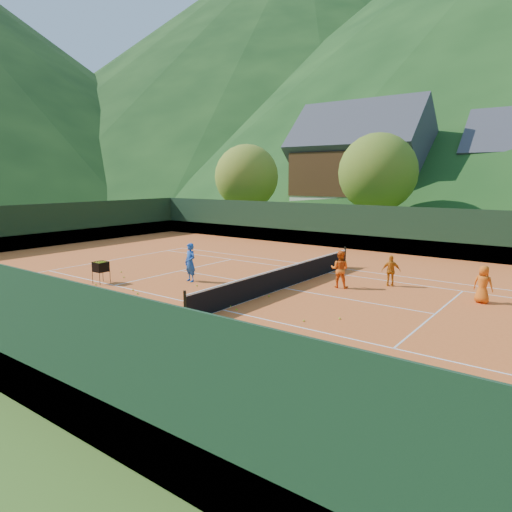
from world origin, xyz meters
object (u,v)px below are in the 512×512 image
Objects in this scene: tennis_net at (284,277)px; coach at (190,262)px; student_a at (340,269)px; student_c at (483,284)px; chalet_left at (360,169)px; student_b at (391,271)px; ball_hopper at (101,267)px.

coach is at bearing -160.63° from tennis_net.
student_a reaches higher than student_c.
chalet_left reaches higher than student_c.
chalet_left is at bearing -50.86° from student_c.
student_a is at bearing 18.60° from student_b.
tennis_net is at bearing 26.62° from student_a.
ball_hopper is (-10.80, -7.37, 0.06)m from student_b.
coach is 9.09m from student_b.
ball_hopper is 34.64m from chalet_left.
coach is 4.05m from ball_hopper.
tennis_net is (-1.87, -1.59, -0.32)m from student_a.
tennis_net is (-7.41, -2.59, -0.23)m from student_c.
student_a is at bearing -67.32° from chalet_left.
coach is 12.32m from student_c.
ball_hopper is (-7.23, -4.18, 0.25)m from tennis_net.
chalet_left reaches higher than ball_hopper.
student_c is 0.12× the size of tennis_net.
tennis_net is 8.35m from ball_hopper.
ball_hopper is at bearing 18.67° from student_a.
chalet_left is (-5.78, 31.48, 4.73)m from coach.
ball_hopper is 0.07× the size of chalet_left.
chalet_left is (-10.00, 30.00, 5.13)m from tennis_net.
coach is at bearing 26.02° from student_c.
ball_hopper is at bearing -127.69° from coach.
student_a is 1.12× the size of student_c.
student_b is 3.88m from student_c.
student_b is 1.38× the size of ball_hopper.
student_a is 0.12× the size of chalet_left.
student_c reaches higher than tennis_net.
student_a is 0.14× the size of tennis_net.
ball_hopper is (-3.01, -2.70, -0.15)m from coach.
coach is 4.49m from tennis_net.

